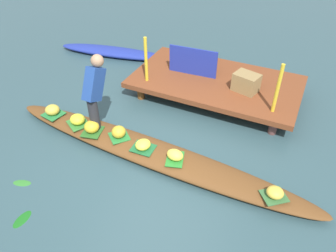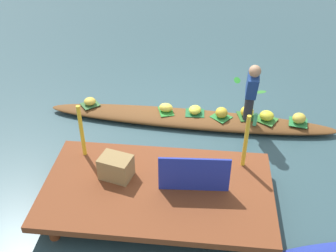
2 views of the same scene
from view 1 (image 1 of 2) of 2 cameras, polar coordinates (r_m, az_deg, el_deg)
name	(u,v)px [view 1 (image 1 of 2)]	position (r m, az deg, el deg)	size (l,w,h in m)	color
canal_water	(151,156)	(5.22, -2.97, -5.26)	(40.00, 40.00, 0.00)	#2F4B51
dock_platform	(216,82)	(6.54, 8.28, 7.54)	(3.20, 1.80, 0.36)	brown
vendor_boat	(151,152)	(5.16, -3.00, -4.53)	(5.33, 0.62, 0.18)	brown
moored_boat	(114,52)	(8.26, -9.35, 12.54)	(2.75, 0.48, 0.19)	navy
leaf_mat_0	(53,114)	(6.11, -19.22, 1.96)	(0.32, 0.32, 0.01)	#267739
banana_bunch_0	(52,110)	(6.06, -19.39, 2.65)	(0.23, 0.25, 0.18)	gold
leaf_mat_1	(93,132)	(5.53, -12.93, -0.93)	(0.34, 0.30, 0.01)	#2A5F23
banana_bunch_1	(92,127)	(5.47, -13.07, -0.13)	(0.24, 0.23, 0.20)	gold
leaf_mat_2	(175,159)	(4.90, 1.20, -5.70)	(0.35, 0.25, 0.01)	#2A7F2C
banana_bunch_2	(175,155)	(4.85, 1.21, -5.03)	(0.25, 0.19, 0.16)	#F9D949
leaf_mat_3	(78,123)	(5.76, -15.26, 0.44)	(0.36, 0.31, 0.01)	#357730
banana_bunch_3	(77,119)	(5.71, -15.40, 1.12)	(0.25, 0.24, 0.17)	yellow
leaf_mat_4	(119,136)	(5.35, -8.44, -1.80)	(0.31, 0.29, 0.01)	#287834
banana_bunch_4	(119,132)	(5.29, -8.54, -1.00)	(0.22, 0.23, 0.19)	gold
leaf_mat_5	(274,196)	(4.63, 17.88, -11.45)	(0.32, 0.28, 0.01)	#356233
banana_bunch_5	(275,192)	(4.58, 18.04, -10.88)	(0.23, 0.21, 0.14)	gold
leaf_mat_6	(143,148)	(5.09, -4.32, -3.84)	(0.35, 0.29, 0.01)	#1F6233
banana_bunch_6	(143,145)	(5.04, -4.35, -3.23)	(0.25, 0.22, 0.14)	yellow
vendor_person	(94,90)	(5.27, -12.62, 6.18)	(0.21, 0.49, 1.21)	#28282D
water_bottle	(95,115)	(5.69, -12.53, 1.82)	(0.07, 0.07, 0.24)	#4AAC6A
market_banner	(193,62)	(6.52, 4.32, 11.06)	(0.96, 0.03, 0.55)	#1F2F97
railing_post_west	(146,60)	(6.23, -3.83, 11.39)	(0.06, 0.06, 0.87)	yellow
railing_post_east	(278,89)	(5.60, 18.45, 6.13)	(0.06, 0.06, 0.87)	yellow
produce_crate	(246,83)	(6.18, 13.37, 7.33)	(0.44, 0.32, 0.34)	olive
drifting_plant_0	(22,219)	(4.80, -23.92, -14.52)	(0.29, 0.14, 0.01)	#18621B
drifting_plant_1	(22,183)	(5.25, -23.95, -8.99)	(0.27, 0.12, 0.01)	#30782B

